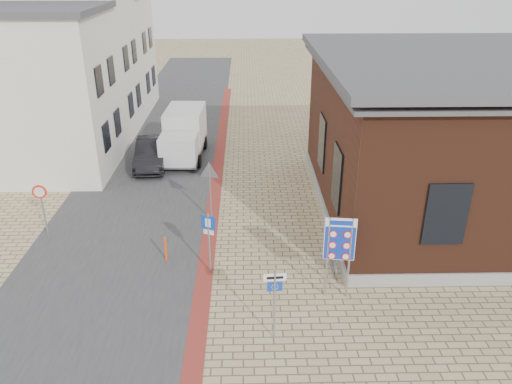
# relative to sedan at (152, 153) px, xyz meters

# --- Properties ---
(ground) EXTENTS (120.00, 120.00, 0.00)m
(ground) POSITION_rel_sedan_xyz_m (5.61, -12.36, -0.73)
(ground) COLOR tan
(ground) RESTS_ON ground
(road_strip) EXTENTS (7.00, 60.00, 0.02)m
(road_strip) POSITION_rel_sedan_xyz_m (0.11, 2.64, -0.72)
(road_strip) COLOR #38383A
(road_strip) RESTS_ON ground
(curb_strip) EXTENTS (0.60, 40.00, 0.02)m
(curb_strip) POSITION_rel_sedan_xyz_m (3.61, -2.36, -0.72)
(curb_strip) COLOR maroon
(curb_strip) RESTS_ON ground
(brick_building) EXTENTS (13.00, 13.00, 6.80)m
(brick_building) POSITION_rel_sedan_xyz_m (14.60, -5.36, 2.75)
(brick_building) COLOR gray
(brick_building) RESTS_ON ground
(townhouse_near) EXTENTS (7.40, 6.40, 8.30)m
(townhouse_near) POSITION_rel_sedan_xyz_m (-5.39, -0.36, 3.43)
(townhouse_near) COLOR silver
(townhouse_near) RESTS_ON ground
(townhouse_mid) EXTENTS (7.40, 6.40, 9.10)m
(townhouse_mid) POSITION_rel_sedan_xyz_m (-5.39, 5.64, 3.83)
(townhouse_mid) COLOR silver
(townhouse_mid) RESTS_ON ground
(townhouse_far) EXTENTS (7.40, 6.40, 8.30)m
(townhouse_far) POSITION_rel_sedan_xyz_m (-5.39, 11.64, 3.43)
(townhouse_far) COLOR silver
(townhouse_far) RESTS_ON ground
(bike_rack) EXTENTS (0.08, 1.80, 0.60)m
(bike_rack) POSITION_rel_sedan_xyz_m (8.26, -10.16, -0.47)
(bike_rack) COLOR slate
(bike_rack) RESTS_ON ground
(sedan) EXTENTS (1.86, 4.55, 1.47)m
(sedan) POSITION_rel_sedan_xyz_m (0.00, 0.00, 0.00)
(sedan) COLOR black
(sedan) RESTS_ON ground
(box_truck) EXTENTS (2.32, 5.12, 2.64)m
(box_truck) POSITION_rel_sedan_xyz_m (1.66, 1.29, 0.63)
(box_truck) COLOR slate
(box_truck) RESTS_ON ground
(border_sign) EXTENTS (1.01, 0.16, 2.95)m
(border_sign) POSITION_rel_sedan_xyz_m (8.11, -11.86, 1.40)
(border_sign) COLOR gray
(border_sign) RESTS_ON ground
(essen_sign) EXTENTS (0.65, 0.09, 2.43)m
(essen_sign) POSITION_rel_sedan_xyz_m (5.92, -13.86, 0.87)
(essen_sign) COLOR gray
(essen_sign) RESTS_ON ground
(parking_sign) EXTENTS (0.50, 0.23, 2.36)m
(parking_sign) POSITION_rel_sedan_xyz_m (3.81, -10.36, 0.86)
(parking_sign) COLOR gray
(parking_sign) RESTS_ON ground
(yield_sign) EXTENTS (0.94, 0.22, 2.66)m
(yield_sign) POSITION_rel_sedan_xyz_m (3.61, -6.36, 1.31)
(yield_sign) COLOR gray
(yield_sign) RESTS_ON ground
(speed_sign) EXTENTS (0.56, 0.07, 2.39)m
(speed_sign) POSITION_rel_sedan_xyz_m (-2.89, -7.86, 0.87)
(speed_sign) COLOR gray
(speed_sign) RESTS_ON ground
(bollard) EXTENTS (0.09, 0.09, 0.98)m
(bollard) POSITION_rel_sedan_xyz_m (2.11, -9.56, -0.25)
(bollard) COLOR #FF4B0D
(bollard) RESTS_ON ground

